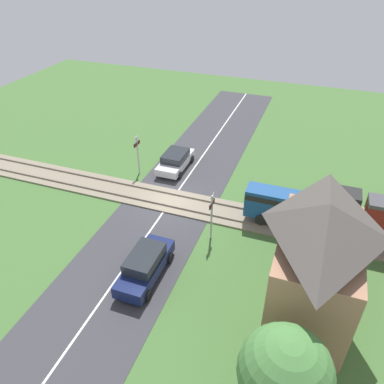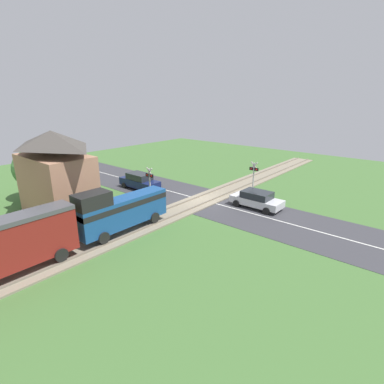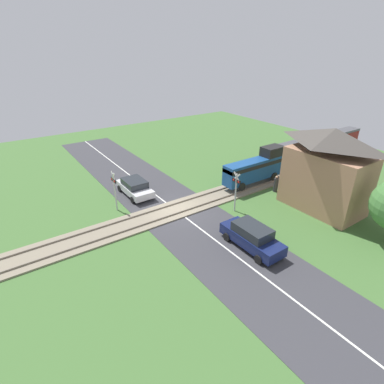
# 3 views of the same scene
# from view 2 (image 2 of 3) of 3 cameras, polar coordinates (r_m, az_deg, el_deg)

# --- Properties ---
(ground_plane) EXTENTS (60.00, 60.00, 0.00)m
(ground_plane) POSITION_cam_2_polar(r_m,az_deg,el_deg) (27.05, 2.22, -1.62)
(ground_plane) COLOR #426B33
(road_surface) EXTENTS (48.00, 6.40, 0.02)m
(road_surface) POSITION_cam_2_polar(r_m,az_deg,el_deg) (27.05, 2.22, -1.60)
(road_surface) COLOR #38383D
(road_surface) RESTS_ON ground_plane
(track_bed) EXTENTS (2.80, 48.00, 0.24)m
(track_bed) POSITION_cam_2_polar(r_m,az_deg,el_deg) (27.03, 2.22, -1.49)
(track_bed) COLOR gray
(track_bed) RESTS_ON ground_plane
(train) EXTENTS (1.58, 20.08, 3.18)m
(train) POSITION_cam_2_polar(r_m,az_deg,el_deg) (17.80, -30.88, -8.41)
(train) COLOR navy
(train) RESTS_ON track_bed
(car_near_crossing) EXTENTS (4.29, 1.99, 1.44)m
(car_near_crossing) POSITION_cam_2_polar(r_m,az_deg,el_deg) (25.64, 12.21, -1.34)
(car_near_crossing) COLOR silver
(car_near_crossing) RESTS_ON ground_plane
(car_far_side) EXTENTS (4.51, 1.85, 1.65)m
(car_far_side) POSITION_cam_2_polar(r_m,az_deg,el_deg) (30.55, -9.96, 2.07)
(car_far_side) COLOR #141E4C
(car_far_side) RESTS_ON ground_plane
(crossing_signal_west_approach) EXTENTS (0.90, 0.18, 3.33)m
(crossing_signal_west_approach) POSITION_cam_2_polar(r_m,az_deg,el_deg) (28.11, 11.65, 3.28)
(crossing_signal_west_approach) COLOR #B7B7B7
(crossing_signal_west_approach) RESTS_ON ground_plane
(crossing_signal_east_approach) EXTENTS (0.90, 0.18, 3.33)m
(crossing_signal_east_approach) POSITION_cam_2_polar(r_m,az_deg,el_deg) (25.53, -8.05, 2.02)
(crossing_signal_east_approach) COLOR #B7B7B7
(crossing_signal_east_approach) RESTS_ON ground_plane
(station_building) EXTENTS (6.56, 3.87, 6.62)m
(station_building) POSITION_cam_2_polar(r_m,az_deg,el_deg) (24.99, -24.39, 2.84)
(station_building) COLOR #AD7A5B
(station_building) RESTS_ON ground_plane
(pedestrian_by_station) EXTENTS (0.38, 0.38, 1.54)m
(pedestrian_by_station) POSITION_cam_2_polar(r_m,az_deg,el_deg) (22.45, -17.41, -4.71)
(pedestrian_by_station) COLOR #333338
(pedestrian_by_station) RESTS_ON ground_plane
(tree_by_station) EXTENTS (3.46, 3.46, 4.58)m
(tree_by_station) POSITION_cam_2_polar(r_m,az_deg,el_deg) (30.26, -28.01, 3.99)
(tree_by_station) COLOR brown
(tree_by_station) RESTS_ON ground_plane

